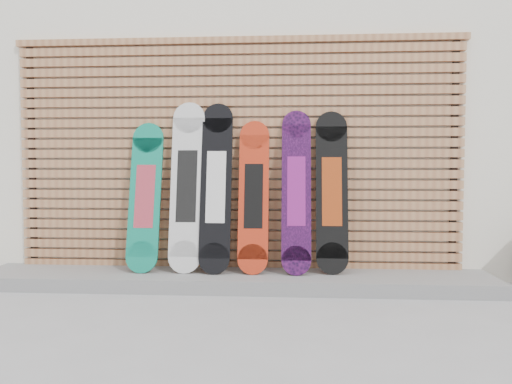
% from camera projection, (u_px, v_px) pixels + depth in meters
% --- Properties ---
extents(ground, '(80.00, 80.00, 0.00)m').
position_uv_depth(ground, '(243.00, 308.00, 3.81)').
color(ground, '#98989B').
rests_on(ground, ground).
extents(building, '(12.00, 5.00, 3.60)m').
position_uv_depth(building, '(300.00, 116.00, 7.17)').
color(building, white).
rests_on(building, ground).
extents(concrete_step, '(4.60, 0.70, 0.12)m').
position_uv_depth(concrete_step, '(234.00, 280.00, 4.50)').
color(concrete_step, gray).
rests_on(concrete_step, ground).
extents(slat_wall, '(4.26, 0.08, 2.29)m').
position_uv_depth(slat_wall, '(237.00, 153.00, 4.73)').
color(slat_wall, '#A96D46').
rests_on(slat_wall, ground).
extents(snowboard_0, '(0.29, 0.35, 1.38)m').
position_uv_depth(snowboard_0, '(145.00, 196.00, 4.61)').
color(snowboard_0, '#0D8166').
rests_on(snowboard_0, concrete_step).
extents(snowboard_1, '(0.30, 0.33, 1.57)m').
position_uv_depth(snowboard_1, '(187.00, 186.00, 4.58)').
color(snowboard_1, silver).
rests_on(snowboard_1, concrete_step).
extents(snowboard_2, '(0.28, 0.36, 1.55)m').
position_uv_depth(snowboard_2, '(216.00, 187.00, 4.55)').
color(snowboard_2, black).
rests_on(snowboard_2, concrete_step).
extents(snowboard_3, '(0.27, 0.34, 1.39)m').
position_uv_depth(snowboard_3, '(254.00, 196.00, 4.54)').
color(snowboard_3, red).
rests_on(snowboard_3, concrete_step).
extents(snowboard_4, '(0.26, 0.35, 1.48)m').
position_uv_depth(snowboard_4, '(296.00, 191.00, 4.51)').
color(snowboard_4, black).
rests_on(snowboard_4, concrete_step).
extents(snowboard_5, '(0.29, 0.29, 1.47)m').
position_uv_depth(snowboard_5, '(332.00, 192.00, 4.52)').
color(snowboard_5, black).
rests_on(snowboard_5, concrete_step).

